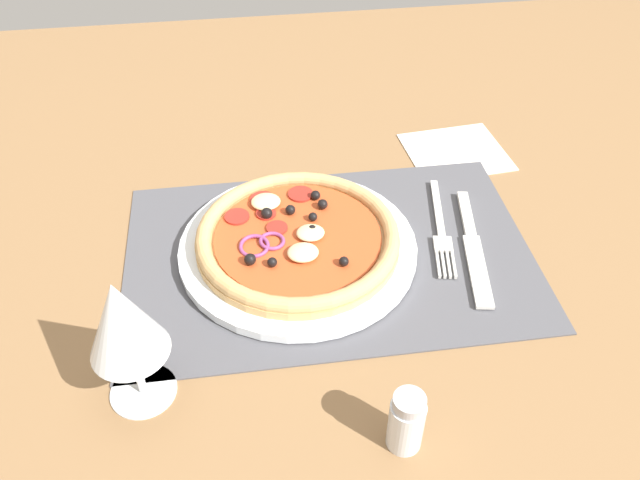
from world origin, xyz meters
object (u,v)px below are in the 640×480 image
(plate, at_px, (298,248))
(pizza, at_px, (297,237))
(knife, at_px, (473,247))
(wine_glass, at_px, (123,323))
(napkin, at_px, (456,151))
(fork, at_px, (441,231))
(pepper_shaker, at_px, (406,422))

(plate, bearing_deg, pizza, -47.58)
(pizza, distance_m, knife, 0.21)
(knife, height_order, wine_glass, wine_glass)
(pizza, bearing_deg, knife, 173.23)
(knife, bearing_deg, napkin, 178.65)
(knife, bearing_deg, plate, -86.55)
(fork, height_order, napkin, fork)
(wine_glass, xyz_separation_m, pepper_shaker, (-0.24, 0.09, -0.07))
(fork, relative_size, knife, 0.90)
(pizza, bearing_deg, fork, -177.39)
(fork, xyz_separation_m, knife, (-0.03, 0.03, 0.00))
(knife, relative_size, pepper_shaker, 2.98)
(fork, height_order, pepper_shaker, pepper_shaker)
(wine_glass, relative_size, napkin, 1.09)
(plate, relative_size, pepper_shaker, 4.18)
(plate, distance_m, napkin, 0.31)
(wine_glass, distance_m, pepper_shaker, 0.26)
(plate, height_order, fork, plate)
(pizza, xyz_separation_m, knife, (-0.21, 0.02, -0.02))
(fork, relative_size, wine_glass, 1.21)
(knife, bearing_deg, wine_glass, -58.39)
(pizza, distance_m, fork, 0.18)
(plate, relative_size, knife, 1.40)
(pizza, xyz_separation_m, pepper_shaker, (-0.07, 0.26, 0.01))
(plate, relative_size, pizza, 1.17)
(plate, height_order, pizza, pizza)
(pizza, distance_m, wine_glass, 0.25)
(napkin, distance_m, pepper_shaker, 0.48)
(pepper_shaker, bearing_deg, napkin, -112.51)
(plate, bearing_deg, fork, -177.19)
(napkin, xyz_separation_m, pepper_shaker, (0.18, 0.44, 0.03))
(plate, xyz_separation_m, fork, (-0.18, -0.01, -0.00))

